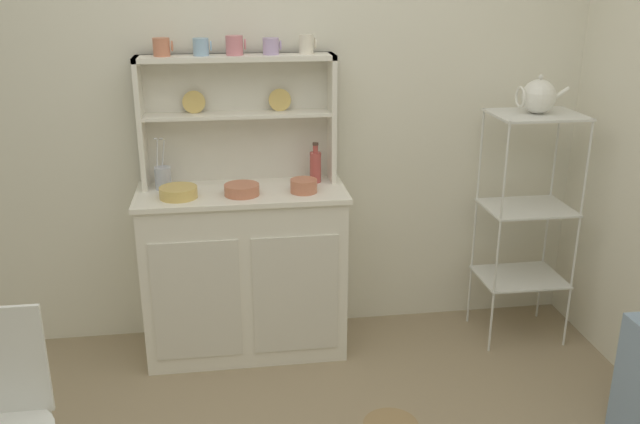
# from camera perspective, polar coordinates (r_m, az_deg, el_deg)

# --- Properties ---
(wall_back) EXTENTS (3.84, 0.05, 2.50)m
(wall_back) POSITION_cam_1_polar(r_m,az_deg,el_deg) (3.49, -3.44, 9.27)
(wall_back) COLOR silver
(wall_back) RESTS_ON ground
(hutch_cabinet) EXTENTS (1.02, 0.45, 0.87)m
(hutch_cabinet) POSITION_cam_1_polar(r_m,az_deg,el_deg) (3.47, -6.34, -4.83)
(hutch_cabinet) COLOR white
(hutch_cabinet) RESTS_ON ground
(hutch_shelf_unit) EXTENTS (0.95, 0.18, 0.63)m
(hutch_shelf_unit) POSITION_cam_1_polar(r_m,az_deg,el_deg) (3.39, -6.94, 8.64)
(hutch_shelf_unit) COLOR silver
(hutch_shelf_unit) RESTS_ON hutch_cabinet
(bakers_rack) EXTENTS (0.43, 0.34, 1.21)m
(bakers_rack) POSITION_cam_1_polar(r_m,az_deg,el_deg) (3.63, 17.03, 0.89)
(bakers_rack) COLOR silver
(bakers_rack) RESTS_ON ground
(cup_terracotta_0) EXTENTS (0.09, 0.08, 0.08)m
(cup_terracotta_0) POSITION_cam_1_polar(r_m,az_deg,el_deg) (3.32, -13.14, 13.34)
(cup_terracotta_0) COLOR #C67556
(cup_terracotta_0) RESTS_ON hutch_shelf_unit
(cup_sky_1) EXTENTS (0.09, 0.07, 0.08)m
(cup_sky_1) POSITION_cam_1_polar(r_m,az_deg,el_deg) (3.31, -9.94, 13.50)
(cup_sky_1) COLOR #8EB2D1
(cup_sky_1) RESTS_ON hutch_shelf_unit
(cup_rose_2) EXTENTS (0.09, 0.08, 0.09)m
(cup_rose_2) POSITION_cam_1_polar(r_m,az_deg,el_deg) (3.30, -7.17, 13.71)
(cup_rose_2) COLOR #D17A84
(cup_rose_2) RESTS_ON hutch_shelf_unit
(cup_lilac_3) EXTENTS (0.09, 0.08, 0.08)m
(cup_lilac_3) POSITION_cam_1_polar(r_m,az_deg,el_deg) (3.31, -4.12, 13.72)
(cup_lilac_3) COLOR #B79ECC
(cup_lilac_3) RESTS_ON hutch_shelf_unit
(cup_cream_4) EXTENTS (0.08, 0.07, 0.09)m
(cup_cream_4) POSITION_cam_1_polar(r_m,az_deg,el_deg) (3.33, -1.12, 13.91)
(cup_cream_4) COLOR silver
(cup_cream_4) RESTS_ON hutch_shelf_unit
(bowl_mixing_large) EXTENTS (0.18, 0.18, 0.05)m
(bowl_mixing_large) POSITION_cam_1_polar(r_m,az_deg,el_deg) (3.25, -11.80, 1.63)
(bowl_mixing_large) COLOR #DBB760
(bowl_mixing_large) RESTS_ON hutch_cabinet
(bowl_floral_medium) EXTENTS (0.17, 0.17, 0.05)m
(bowl_floral_medium) POSITION_cam_1_polar(r_m,az_deg,el_deg) (3.24, -6.58, 1.87)
(bowl_floral_medium) COLOR #C67556
(bowl_floral_medium) RESTS_ON hutch_cabinet
(bowl_cream_small) EXTENTS (0.13, 0.13, 0.06)m
(bowl_cream_small) POSITION_cam_1_polar(r_m,az_deg,el_deg) (3.26, -1.38, 2.21)
(bowl_cream_small) COLOR #C67556
(bowl_cream_small) RESTS_ON hutch_cabinet
(jam_bottle) EXTENTS (0.06, 0.06, 0.20)m
(jam_bottle) POSITION_cam_1_polar(r_m,az_deg,el_deg) (3.41, -0.38, 3.88)
(jam_bottle) COLOR #B74C47
(jam_bottle) RESTS_ON hutch_cabinet
(utensil_jar) EXTENTS (0.08, 0.08, 0.25)m
(utensil_jar) POSITION_cam_1_polar(r_m,az_deg,el_deg) (3.39, -13.04, 2.86)
(utensil_jar) COLOR #B2B7C6
(utensil_jar) RESTS_ON hutch_cabinet
(porcelain_teapot) EXTENTS (0.26, 0.17, 0.19)m
(porcelain_teapot) POSITION_cam_1_polar(r_m,az_deg,el_deg) (3.50, 17.87, 9.22)
(porcelain_teapot) COLOR white
(porcelain_teapot) RESTS_ON bakers_rack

